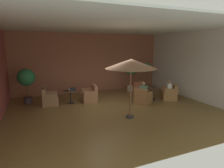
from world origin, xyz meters
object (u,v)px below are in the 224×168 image
object	(u,v)px
armchair_front_right_north	(143,98)
armchair_front_right_south	(141,91)
armchair_front_left_east	(90,96)
cafe_table_front_right	(152,91)
potted_tree_mid_left	(147,72)
open_laptop	(72,90)
patron_blue_shirt	(144,89)
patron_by_window	(169,87)
patio_umbrella_tall_red	(131,64)
armchair_front_left_north	(50,99)
potted_tree_mid_right	(131,72)
iced_drink_cup	(69,90)
cafe_table_front_left	(70,94)
armchair_front_right_east	(169,94)
potted_tree_left_corner	(26,79)

from	to	relation	value
armchair_front_right_north	armchair_front_right_south	xyz separation A→B (m)	(0.78, 1.49, -0.02)
armchair_front_left_east	armchair_front_right_south	distance (m)	3.22
armchair_front_left_east	cafe_table_front_right	size ratio (longest dim) A/B	1.32
armchair_front_right_north	potted_tree_mid_left	distance (m)	3.29
open_laptop	potted_tree_mid_left	bearing A→B (deg)	12.74
patron_blue_shirt	patron_by_window	world-z (taller)	patron_blue_shirt
armchair_front_left_east	patio_umbrella_tall_red	bearing A→B (deg)	-72.47
armchair_front_left_north	armchair_front_right_north	distance (m)	4.79
patron_blue_shirt	patron_by_window	xyz separation A→B (m)	(1.72, 0.10, -0.04)
potted_tree_mid_right	open_laptop	distance (m)	4.40
armchair_front_right_south	iced_drink_cup	size ratio (longest dim) A/B	7.48
cafe_table_front_left	armchair_front_right_south	bearing A→B (deg)	-0.23
patio_umbrella_tall_red	iced_drink_cup	size ratio (longest dim) A/B	22.34
armchair_front_right_east	potted_tree_mid_right	xyz separation A→B (m)	(-1.04, 2.67, 0.97)
cafe_table_front_right	open_laptop	bearing A→B (deg)	168.31
armchair_front_right_north	cafe_table_front_left	bearing A→B (deg)	156.61
armchair_front_right_south	patio_umbrella_tall_red	size ratio (longest dim) A/B	0.33
armchair_front_right_east	armchair_front_right_south	size ratio (longest dim) A/B	1.21
armchair_front_right_east	potted_tree_mid_right	distance (m)	3.02
potted_tree_mid_left	patron_blue_shirt	size ratio (longest dim) A/B	2.73
armchair_front_left_north	potted_tree_left_corner	bearing A→B (deg)	144.37
armchair_front_left_east	armchair_front_right_east	distance (m)	4.42
armchair_front_left_north	open_laptop	size ratio (longest dim) A/B	2.78
armchair_front_right_south	potted_tree_mid_right	size ratio (longest dim) A/B	0.44
cafe_table_front_left	cafe_table_front_right	bearing A→B (deg)	-13.11
cafe_table_front_left	open_laptop	xyz separation A→B (m)	(0.08, -0.13, 0.21)
cafe_table_front_left	armchair_front_left_east	distance (m)	1.06
armchair_front_left_east	patron_by_window	world-z (taller)	patron_by_window
cafe_table_front_left	patron_blue_shirt	xyz separation A→B (m)	(3.51, -1.49, 0.23)
potted_tree_mid_right	iced_drink_cup	xyz separation A→B (m)	(-4.27, -1.25, -0.56)
cafe_table_front_right	potted_tree_mid_left	distance (m)	2.41
cafe_table_front_right	potted_tree_mid_left	bearing A→B (deg)	64.65
potted_tree_mid_left	potted_tree_mid_right	distance (m)	1.12
potted_tree_left_corner	patron_by_window	size ratio (longest dim) A/B	2.92
armchair_front_right_north	patio_umbrella_tall_red	bearing A→B (deg)	-136.32
open_laptop	potted_tree_mid_right	bearing A→B (deg)	18.67
armchair_front_left_north	armchair_front_left_east	xyz separation A→B (m)	(2.08, -0.19, -0.00)
armchair_front_left_north	armchair_front_right_north	size ratio (longest dim) A/B	0.91
armchair_front_right_south	potted_tree_left_corner	xyz separation A→B (m)	(-6.33, 0.85, 1.00)
armchair_front_right_north	potted_tree_mid_right	distance (m)	3.03
armchair_front_right_south	patio_umbrella_tall_red	bearing A→B (deg)	-128.08
patio_umbrella_tall_red	patron_by_window	world-z (taller)	patio_umbrella_tall_red
potted_tree_mid_right	armchair_front_left_east	bearing A→B (deg)	-156.82
armchair_front_right_south	potted_tree_mid_left	xyz separation A→B (m)	(1.07, 1.07, 0.96)
potted_tree_left_corner	iced_drink_cup	world-z (taller)	potted_tree_left_corner
armchair_front_right_north	open_laptop	bearing A→B (deg)	157.96
armchair_front_left_east	potted_tree_mid_right	xyz separation A→B (m)	(3.18, 1.36, 0.97)
patron_blue_shirt	cafe_table_front_left	bearing A→B (deg)	157.05
potted_tree_mid_right	patron_blue_shirt	bearing A→B (deg)	-104.46
armchair_front_left_east	potted_tree_mid_left	size ratio (longest dim) A/B	0.48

